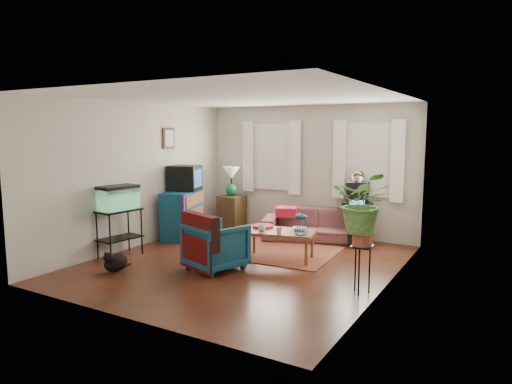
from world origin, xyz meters
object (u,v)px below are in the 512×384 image
Objects in this scene: sofa at (317,219)px; aquarium_stand at (120,233)px; plant_stand at (361,270)px; side_table at (232,212)px; armchair at (216,244)px; coffee_table at (279,245)px; dresser at (182,214)px.

sofa is 3.66m from aquarium_stand.
sofa is 3.24× the size of plant_stand.
sofa is 2.95× the size of side_table.
armchair is (1.80, 0.23, -0.00)m from aquarium_stand.
coffee_table is (2.39, 1.18, -0.16)m from aquarium_stand.
sofa reaches higher than side_table.
coffee_table is at bearing 33.46° from aquarium_stand.
plant_stand is (1.62, -2.44, -0.09)m from sofa.
aquarium_stand is at bearing -96.91° from side_table.
side_table is at bearing 57.77° from dresser.
plant_stand reaches higher than coffee_table.
coffee_table is (2.04, -1.71, -0.11)m from side_table.
coffee_table is (-0.03, -1.57, -0.16)m from sofa.
sofa is at bearing 76.69° from coffee_table.
sofa is 2.60× the size of armchair.
armchair is at bearing -55.09° from dresser.
sofa is at bearing 123.59° from plant_stand.
aquarium_stand reaches higher than side_table.
dresser reaches higher than side_table.
sofa reaches higher than aquarium_stand.
sofa reaches higher than armchair.
plant_stand is at bearing -76.06° from sofa.
dresser is at bearing 157.00° from coffee_table.
dresser is at bearing -174.59° from sofa.
plant_stand is at bearing -159.24° from armchair.
sofa reaches higher than coffee_table.
dresser is at bearing 161.82° from plant_stand.
aquarium_stand is at bearing -107.49° from dresser.
dresser reaches higher than plant_stand.
side_table is at bearing 127.65° from coffee_table.
plant_stand is at bearing 11.42° from aquarium_stand.
dresser is 1.30× the size of aquarium_stand.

